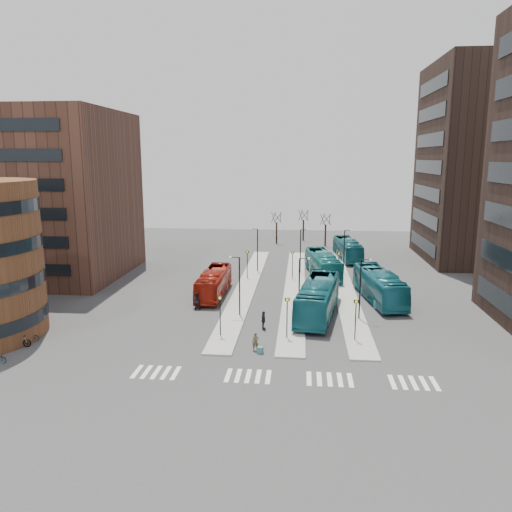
# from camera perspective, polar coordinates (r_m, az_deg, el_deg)

# --- Properties ---
(ground) EXTENTS (160.00, 160.00, 0.00)m
(ground) POSITION_cam_1_polar(r_m,az_deg,el_deg) (34.43, 0.07, -16.41)
(ground) COLOR #323235
(ground) RESTS_ON ground
(island_left) EXTENTS (2.50, 45.00, 0.15)m
(island_left) POSITION_cam_1_polar(r_m,az_deg,el_deg) (62.80, -1.04, -3.42)
(island_left) COLOR #969690
(island_left) RESTS_ON ground
(island_mid) EXTENTS (2.50, 45.00, 0.15)m
(island_mid) POSITION_cam_1_polar(r_m,az_deg,el_deg) (62.43, 4.45, -3.54)
(island_mid) COLOR #969690
(island_mid) RESTS_ON ground
(island_right) EXTENTS (2.50, 45.00, 0.15)m
(island_right) POSITION_cam_1_polar(r_m,az_deg,el_deg) (62.64, 9.96, -3.63)
(island_right) COLOR #969690
(island_right) RESTS_ON ground
(suitcase) EXTENTS (0.57, 0.52, 0.57)m
(suitcase) POSITION_cam_1_polar(r_m,az_deg,el_deg) (41.96, 0.48, -10.72)
(suitcase) COLOR #1D1B99
(suitcase) RESTS_ON ground
(red_bus) EXTENTS (2.61, 11.03, 3.07)m
(red_bus) POSITION_cam_1_polar(r_m,az_deg,el_deg) (58.54, -4.83, -3.07)
(red_bus) COLOR maroon
(red_bus) RESTS_ON ground
(teal_bus_a) EXTENTS (5.10, 13.56, 3.69)m
(teal_bus_a) POSITION_cam_1_polar(r_m,az_deg,el_deg) (51.49, 7.11, -4.77)
(teal_bus_a) COLOR #155D69
(teal_bus_a) RESTS_ON ground
(teal_bus_b) EXTENTS (4.78, 12.17, 3.31)m
(teal_bus_b) POSITION_cam_1_polar(r_m,az_deg,el_deg) (68.22, 7.63, -0.97)
(teal_bus_b) COLOR #156C6C
(teal_bus_b) RESTS_ON ground
(teal_bus_c) EXTENTS (4.73, 12.74, 3.47)m
(teal_bus_c) POSITION_cam_1_polar(r_m,az_deg,el_deg) (57.95, 13.89, -3.32)
(teal_bus_c) COLOR #16616F
(teal_bus_c) RESTS_ON ground
(teal_bus_d) EXTENTS (4.00, 11.79, 3.22)m
(teal_bus_d) POSITION_cam_1_polar(r_m,az_deg,el_deg) (80.37, 10.42, 0.77)
(teal_bus_d) COLOR #135762
(teal_bus_d) RESTS_ON ground
(traveller) EXTENTS (0.59, 0.39, 1.60)m
(traveller) POSITION_cam_1_polar(r_m,az_deg,el_deg) (42.36, -0.06, -9.75)
(traveller) COLOR brown
(traveller) RESTS_ON ground
(commuter_a) EXTENTS (0.96, 0.78, 1.87)m
(commuter_a) POSITION_cam_1_polar(r_m,az_deg,el_deg) (53.72, -6.82, -5.10)
(commuter_a) COLOR black
(commuter_a) RESTS_ON ground
(commuter_b) EXTENTS (0.69, 1.11, 1.76)m
(commuter_b) POSITION_cam_1_polar(r_m,az_deg,el_deg) (47.32, 0.86, -7.36)
(commuter_b) COLOR black
(commuter_b) RESTS_ON ground
(commuter_c) EXTENTS (0.78, 1.22, 1.78)m
(commuter_c) POSITION_cam_1_polar(r_m,az_deg,el_deg) (49.19, 5.92, -6.67)
(commuter_c) COLOR black
(commuter_c) RESTS_ON ground
(bicycle_mid) EXTENTS (1.81, 0.77, 1.06)m
(bicycle_mid) POSITION_cam_1_polar(r_m,az_deg,el_deg) (47.63, -25.32, -8.81)
(bicycle_mid) COLOR gray
(bicycle_mid) RESTS_ON ground
(bicycle_far) EXTENTS (1.76, 1.06, 0.87)m
(bicycle_far) POSITION_cam_1_polar(r_m,az_deg,el_deg) (48.70, -24.55, -8.42)
(bicycle_far) COLOR gray
(bicycle_far) RESTS_ON ground
(crosswalk_stripes) EXTENTS (22.35, 2.40, 0.01)m
(crosswalk_stripes) POSITION_cam_1_polar(r_m,az_deg,el_deg) (37.91, 3.35, -13.69)
(crosswalk_stripes) COLOR silver
(crosswalk_stripes) RESTS_ON ground
(office_block) EXTENTS (25.00, 20.12, 22.00)m
(office_block) POSITION_cam_1_polar(r_m,az_deg,el_deg) (74.30, -24.51, 6.41)
(office_block) COLOR #4C2E23
(office_block) RESTS_ON ground
(tower_far) EXTENTS (20.12, 20.00, 30.00)m
(tower_far) POSITION_cam_1_polar(r_m,az_deg,el_deg) (85.50, 25.69, 9.51)
(tower_far) COLOR black
(tower_far) RESTS_ON ground
(sign_poles) EXTENTS (12.45, 22.12, 3.65)m
(sign_poles) POSITION_cam_1_polar(r_m,az_deg,el_deg) (55.08, 3.94, -3.04)
(sign_poles) COLOR black
(sign_poles) RESTS_ON ground
(lamp_posts) EXTENTS (14.04, 20.24, 6.12)m
(lamp_posts) POSITION_cam_1_polar(r_m,az_deg,el_deg) (59.67, 5.08, -0.79)
(lamp_posts) COLOR black
(lamp_posts) RESTS_ON ground
(bare_trees) EXTENTS (10.97, 8.14, 5.90)m
(bare_trees) POSITION_cam_1_polar(r_m,az_deg,el_deg) (93.97, 5.23, 3.10)
(bare_trees) COLOR black
(bare_trees) RESTS_ON ground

